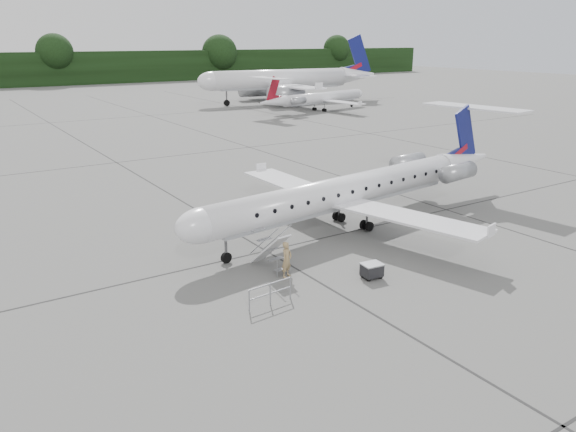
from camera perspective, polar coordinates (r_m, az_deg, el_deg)
ground at (r=29.34m, az=9.51°, el=-4.87°), size 320.00×320.00×0.00m
treeline at (r=151.10m, az=-26.65°, el=13.11°), size 260.00×4.00×8.00m
main_regional_jet at (r=33.55m, az=5.67°, el=3.99°), size 27.46×21.33×6.50m
airstair at (r=28.04m, az=-1.83°, el=-3.47°), size 1.13×2.36×2.04m
passenger at (r=27.16m, az=-0.13°, el=-4.45°), size 0.78×0.67×1.80m
safety_railing at (r=24.56m, az=-1.81°, el=-7.96°), size 2.20×0.27×1.00m
baggage_cart at (r=27.51m, az=8.51°, el=-5.47°), size 1.00×0.85×0.81m
bg_narrowbody at (r=102.44m, az=-0.79°, el=14.66°), size 35.02×26.99×11.69m
bg_regional_right at (r=91.65m, az=3.58°, el=12.44°), size 25.07×20.34×5.82m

